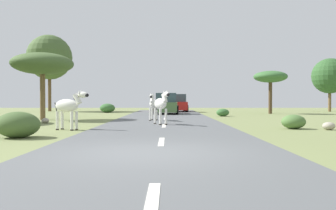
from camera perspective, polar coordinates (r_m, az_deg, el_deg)
name	(u,v)px	position (r m, az deg, el deg)	size (l,w,h in m)	color
ground_plane	(146,154)	(8.11, -3.56, -8.01)	(90.00, 90.00, 0.00)	olive
road	(161,153)	(8.09, -1.07, -7.85)	(6.00, 64.00, 0.05)	#56595B
lane_markings	(160,160)	(7.10, -1.26, -8.85)	(0.16, 56.00, 0.01)	silver
zebra_0	(163,104)	(16.90, -0.87, 0.13)	(0.91, 1.66, 1.65)	silver
zebra_1	(155,104)	(20.13, -2.15, 0.12)	(0.54, 1.66, 1.57)	silver
zebra_2	(70,106)	(14.91, -15.58, -0.19)	(1.64, 0.98, 1.64)	silver
car_0	(178,104)	(35.20, 1.71, 0.23)	(2.18, 4.42, 1.74)	red
car_1	(168,104)	(29.48, 0.02, 0.10)	(2.14, 4.40, 1.74)	#476B38
tree_1	(44,64)	(23.09, -19.47, 6.27)	(3.77, 3.77, 4.13)	brown
tree_2	(51,57)	(39.70, -18.45, 7.34)	(4.74, 4.74, 8.13)	brown
tree_3	(272,77)	(32.33, 16.58, 4.34)	(2.94, 2.94, 3.79)	#4C3823
tree_4	(332,76)	(40.16, 25.09, 4.30)	(3.66, 3.66, 5.54)	brown
bush_0	(20,125)	(12.52, -22.97, -2.96)	(1.43, 1.29, 0.86)	#425B2D
bush_2	(109,108)	(33.97, -9.55, -0.50)	(1.45, 1.31, 0.87)	#386633
bush_3	(295,122)	(15.92, 20.00, -2.58)	(1.02, 0.92, 0.61)	#4C7038
bush_4	(224,112)	(26.51, 9.16, -1.21)	(0.95, 0.86, 0.57)	#386633
rock_0	(331,126)	(15.93, 24.94, -3.12)	(0.51, 0.47, 0.33)	#A89E8C
rock_2	(13,126)	(16.30, -23.94, -3.07)	(0.57, 0.52, 0.30)	gray
rock_4	(47,121)	(19.66, -19.06, -2.41)	(0.39, 0.43, 0.28)	gray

